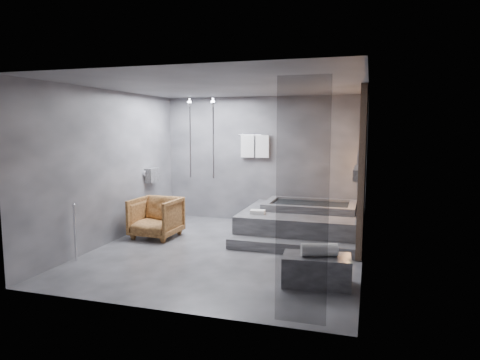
% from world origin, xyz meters
% --- Properties ---
extents(room, '(5.00, 5.04, 2.82)m').
position_xyz_m(room, '(0.40, 0.24, 1.73)').
color(room, '#323235').
rests_on(room, ground).
extents(tub_deck, '(2.20, 2.00, 0.50)m').
position_xyz_m(tub_deck, '(1.05, 1.45, 0.25)').
color(tub_deck, '#38383A').
rests_on(tub_deck, ground).
extents(tub_step, '(2.20, 0.36, 0.18)m').
position_xyz_m(tub_step, '(1.05, 0.27, 0.09)').
color(tub_step, '#38383A').
rests_on(tub_step, ground).
extents(concrete_bench, '(0.95, 0.58, 0.41)m').
position_xyz_m(concrete_bench, '(1.67, -1.16, 0.20)').
color(concrete_bench, '#343336').
rests_on(concrete_bench, ground).
extents(driftwood_chair, '(0.87, 0.90, 0.78)m').
position_xyz_m(driftwood_chair, '(-1.61, 0.49, 0.39)').
color(driftwood_chair, '#4C2C13').
rests_on(driftwood_chair, ground).
extents(rolled_towel, '(0.51, 0.30, 0.17)m').
position_xyz_m(rolled_towel, '(1.70, -1.17, 0.50)').
color(rolled_towel, silver).
rests_on(rolled_towel, concrete_bench).
extents(deck_towel, '(0.30, 0.23, 0.07)m').
position_xyz_m(deck_towel, '(0.32, 0.88, 0.54)').
color(deck_towel, white).
rests_on(deck_towel, tub_deck).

